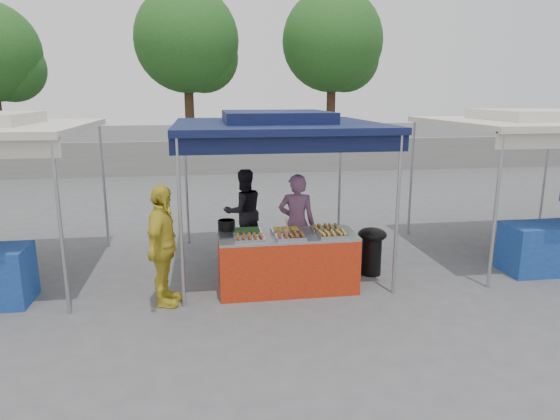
{
  "coord_description": "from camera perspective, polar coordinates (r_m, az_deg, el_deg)",
  "views": [
    {
      "loc": [
        -1.19,
        -6.97,
        2.85
      ],
      "look_at": [
        0.0,
        0.6,
        1.05
      ],
      "focal_mm": 32.0,
      "sensor_mm": 36.0,
      "label": 1
    }
  ],
  "objects": [
    {
      "name": "neighbor_stall_right",
      "position": [
        9.53,
        27.91,
        4.15
      ],
      "size": [
        3.2,
        3.2,
        2.57
      ],
      "color": "#A6A6AC",
      "rests_on": "ground_plane"
    },
    {
      "name": "cooking_pot",
      "position": [
        7.51,
        -6.13,
        -1.71
      ],
      "size": [
        0.26,
        0.26,
        0.15
      ],
      "primitive_type": "cylinder",
      "color": "black",
      "rests_on": "vendor_table"
    },
    {
      "name": "food_tray_bm",
      "position": [
        7.34,
        0.66,
        -2.31
      ],
      "size": [
        0.42,
        0.3,
        0.07
      ],
      "color": "#B1B1B5",
      "rests_on": "vendor_table"
    },
    {
      "name": "crate_stacked",
      "position": [
        8.01,
        2.85,
        -4.05
      ],
      "size": [
        0.51,
        0.35,
        0.3
      ],
      "primitive_type": "cube",
      "color": "navy",
      "rests_on": "crate_right"
    },
    {
      "name": "customer_person",
      "position": [
        6.92,
        -13.24,
        -4.06
      ],
      "size": [
        0.62,
        1.05,
        1.67
      ],
      "primitive_type": "imported",
      "rotation": [
        0.0,
        0.0,
        1.35
      ],
      "color": "gold",
      "rests_on": "ground_plane"
    },
    {
      "name": "food_tray_fl",
      "position": [
        6.95,
        -3.49,
        -3.24
      ],
      "size": [
        0.42,
        0.3,
        0.07
      ],
      "color": "#B1B1B5",
      "rests_on": "vendor_table"
    },
    {
      "name": "crate_right",
      "position": [
        8.11,
        2.83,
        -6.17
      ],
      "size": [
        0.54,
        0.38,
        0.32
      ],
      "primitive_type": "cube",
      "color": "navy",
      "rests_on": "ground_plane"
    },
    {
      "name": "main_canopy",
      "position": [
        8.05,
        -0.41,
        9.79
      ],
      "size": [
        3.2,
        3.2,
        2.57
      ],
      "color": "#A6A6AC",
      "rests_on": "ground_plane"
    },
    {
      "name": "food_tray_br",
      "position": [
        7.46,
        5.25,
        -2.13
      ],
      "size": [
        0.42,
        0.3,
        0.07
      ],
      "color": "#B1B1B5",
      "rests_on": "vendor_table"
    },
    {
      "name": "ground_plane",
      "position": [
        7.63,
        0.71,
        -8.73
      ],
      "size": [
        80.0,
        80.0,
        0.0
      ],
      "primitive_type": "plane",
      "color": "#4F4F51"
    },
    {
      "name": "vendor_woman",
      "position": [
        8.03,
        1.91,
        -1.54
      ],
      "size": [
        0.66,
        0.5,
        1.61
      ],
      "primitive_type": "imported",
      "rotation": [
        0.0,
        0.0,
        2.93
      ],
      "color": "#794D6E",
      "rests_on": "ground_plane"
    },
    {
      "name": "wok_burner",
      "position": [
        8.11,
        10.44,
        -4.17
      ],
      "size": [
        0.46,
        0.46,
        0.77
      ],
      "rotation": [
        0.0,
        0.0,
        -0.02
      ],
      "color": "black",
      "rests_on": "ground_plane"
    },
    {
      "name": "tree_1",
      "position": [
        20.25,
        -10.17,
        18.1
      ],
      "size": [
        3.94,
        3.94,
        6.78
      ],
      "color": "#392616",
      "rests_on": "ground_plane"
    },
    {
      "name": "crate_left",
      "position": [
        7.95,
        -1.99,
        -6.72
      ],
      "size": [
        0.47,
        0.33,
        0.28
      ],
      "primitive_type": "cube",
      "color": "navy",
      "rests_on": "ground_plane"
    },
    {
      "name": "back_wall",
      "position": [
        18.15,
        -5.12,
        6.05
      ],
      "size": [
        40.0,
        0.25,
        1.2
      ],
      "primitive_type": "cube",
      "color": "slate",
      "rests_on": "ground_plane"
    },
    {
      "name": "vendor_table",
      "position": [
        7.39,
        0.85,
        -5.96
      ],
      "size": [
        2.0,
        0.8,
        0.85
      ],
      "color": "#AB280F",
      "rests_on": "ground_plane"
    },
    {
      "name": "food_tray_fm",
      "position": [
        7.02,
        1.22,
        -3.05
      ],
      "size": [
        0.42,
        0.3,
        0.07
      ],
      "color": "#B1B1B5",
      "rests_on": "vendor_table"
    },
    {
      "name": "skewer_cup",
      "position": [
        7.07,
        0.81,
        -2.81
      ],
      "size": [
        0.08,
        0.08,
        0.1
      ],
      "primitive_type": "cylinder",
      "color": "#A6A6AC",
      "rests_on": "vendor_table"
    },
    {
      "name": "food_tray_bl",
      "position": [
        7.27,
        -3.77,
        -2.5
      ],
      "size": [
        0.42,
        0.3,
        0.07
      ],
      "color": "#B1B1B5",
      "rests_on": "vendor_table"
    },
    {
      "name": "helper_man",
      "position": [
        9.01,
        -4.17,
        -0.17
      ],
      "size": [
        0.88,
        0.77,
        1.54
      ],
      "primitive_type": "imported",
      "rotation": [
        0.0,
        0.0,
        3.44
      ],
      "color": "black",
      "rests_on": "ground_plane"
    },
    {
      "name": "food_tray_fr",
      "position": [
        7.15,
        6.07,
        -2.82
      ],
      "size": [
        0.42,
        0.3,
        0.07
      ],
      "color": "#B1B1B5",
      "rests_on": "vendor_table"
    },
    {
      "name": "tree_2",
      "position": [
        21.01,
        6.36,
        18.18
      ],
      "size": [
        3.99,
        3.99,
        6.85
      ],
      "color": "#392616",
      "rests_on": "ground_plane"
    }
  ]
}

